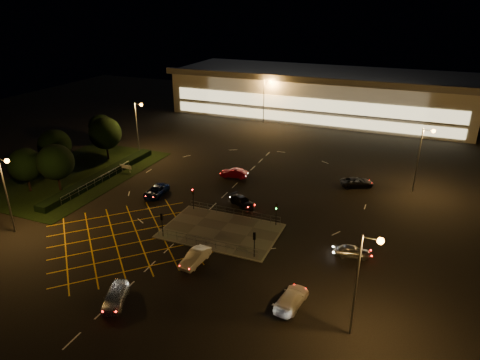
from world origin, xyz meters
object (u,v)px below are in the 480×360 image
at_px(car_queue_white, 195,257).
at_px(car_left_blue, 156,191).
at_px(car_east_grey, 357,182).
at_px(car_near_silver, 115,296).
at_px(signal_sw, 162,220).
at_px(car_approach_white, 291,298).
at_px(signal_ne, 276,209).
at_px(signal_se, 254,240).
at_px(car_right_silver, 352,251).
at_px(signal_nw, 193,194).
at_px(car_circ_red, 234,173).
at_px(car_far_dkgrey, 242,201).

height_order(car_queue_white, car_left_blue, car_queue_white).
xyz_separation_m(car_left_blue, car_east_grey, (27.23, 14.76, 0.00)).
bearing_deg(car_near_silver, signal_sw, 78.81).
distance_m(signal_sw, car_approach_white, 19.26).
bearing_deg(car_approach_white, signal_ne, -58.47).
height_order(signal_se, car_right_silver, signal_se).
bearing_deg(car_right_silver, signal_nw, 69.99).
bearing_deg(signal_nw, car_left_blue, 164.40).
bearing_deg(car_circ_red, car_far_dkgrey, 22.37).
bearing_deg(signal_nw, car_approach_white, -38.11).
distance_m(car_left_blue, car_right_silver, 30.14).
xyz_separation_m(signal_sw, car_circ_red, (0.60, 20.93, -1.63)).
height_order(car_near_silver, car_far_dkgrey, car_near_silver).
relative_size(signal_se, car_far_dkgrey, 0.72).
xyz_separation_m(signal_ne, car_circ_red, (-11.40, 12.95, -1.63)).
height_order(car_left_blue, car_far_dkgrey, car_left_blue).
bearing_deg(car_right_silver, car_approach_white, 148.18).
xyz_separation_m(signal_se, car_left_blue, (-19.40, 10.05, -1.66)).
height_order(signal_nw, car_queue_white, signal_nw).
relative_size(signal_ne, car_near_silver, 0.68).
xyz_separation_m(signal_nw, car_left_blue, (-7.40, 2.07, -1.66)).
distance_m(signal_se, signal_nw, 14.41).
height_order(car_circ_red, car_approach_white, car_circ_red).
xyz_separation_m(signal_nw, car_far_dkgrey, (5.71, 3.90, -1.73)).
height_order(signal_nw, car_left_blue, signal_nw).
distance_m(car_right_silver, car_east_grey, 20.48).
xyz_separation_m(signal_sw, signal_nw, (0.00, 7.99, 0.00)).
bearing_deg(car_far_dkgrey, car_approach_white, -115.15).
bearing_deg(car_left_blue, signal_sw, -59.05).
bearing_deg(car_east_grey, car_left_blue, 93.05).
height_order(signal_ne, car_far_dkgrey, signal_ne).
height_order(signal_nw, car_approach_white, signal_nw).
distance_m(signal_ne, car_approach_white, 15.59).
height_order(signal_se, car_left_blue, signal_se).
bearing_deg(car_far_dkgrey, signal_se, -121.69).
bearing_deg(signal_nw, car_east_grey, 40.32).
relative_size(car_far_dkgrey, car_right_silver, 1.08).
relative_size(car_near_silver, car_queue_white, 1.03).
bearing_deg(car_left_blue, signal_se, -32.80).
bearing_deg(car_right_silver, car_circ_red, 41.69).
height_order(signal_nw, car_circ_red, signal_nw).
distance_m(signal_ne, car_far_dkgrey, 7.60).
relative_size(signal_sw, car_queue_white, 0.70).
bearing_deg(signal_nw, car_queue_white, -61.10).
relative_size(car_queue_white, car_approach_white, 0.89).
xyz_separation_m(signal_nw, car_circ_red, (0.60, 12.95, -1.63)).
relative_size(car_queue_white, car_circ_red, 1.00).
bearing_deg(signal_sw, car_circ_red, -91.63).
xyz_separation_m(signal_ne, car_approach_white, (6.14, -14.23, -1.63)).
distance_m(signal_sw, car_circ_red, 21.00).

